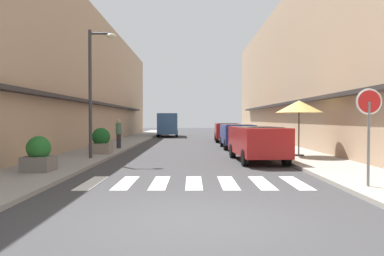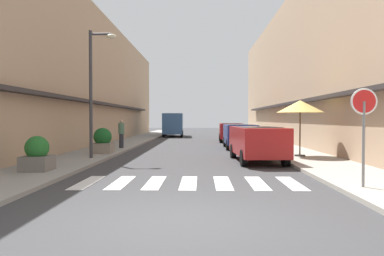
{
  "view_description": "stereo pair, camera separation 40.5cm",
  "coord_description": "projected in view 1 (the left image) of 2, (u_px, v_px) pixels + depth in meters",
  "views": [
    {
      "loc": [
        -0.05,
        -6.21,
        1.79
      ],
      "look_at": [
        -0.1,
        11.39,
        1.35
      ],
      "focal_mm": 33.66,
      "sensor_mm": 36.0,
      "label": 1
    },
    {
      "loc": [
        0.35,
        -6.21,
        1.79
      ],
      "look_at": [
        -0.1,
        11.39,
        1.35
      ],
      "focal_mm": 33.66,
      "sensor_mm": 36.0,
      "label": 2
    }
  ],
  "objects": [
    {
      "name": "pedestrian_walking_near",
      "position": [
        120.0,
        133.0,
        20.68
      ],
      "size": [
        0.34,
        0.34,
        1.66
      ],
      "rotation": [
        0.0,
        0.0,
        6.08
      ],
      "color": "#282B33",
      "rests_on": "sidewalk_left"
    },
    {
      "name": "building_row_right",
      "position": [
        321.0,
        71.0,
        25.09
      ],
      "size": [
        5.5,
        41.99,
        10.32
      ],
      "color": "tan",
      "rests_on": "ground_plane"
    },
    {
      "name": "planter_corner",
      "position": [
        40.0,
        155.0,
        11.54
      ],
      "size": [
        0.88,
        0.88,
        1.12
      ],
      "color": "slate",
      "rests_on": "sidewalk_left"
    },
    {
      "name": "sidewalk_right",
      "position": [
        269.0,
        145.0,
        24.01
      ],
      "size": [
        2.64,
        62.2,
        0.12
      ],
      "primitive_type": "cube",
      "color": "#9E998E",
      "rests_on": "ground_plane"
    },
    {
      "name": "round_street_sign",
      "position": [
        370.0,
        112.0,
        8.88
      ],
      "size": [
        0.65,
        0.07,
        2.42
      ],
      "color": "slate",
      "rests_on": "sidewalk_right"
    },
    {
      "name": "parked_car_near",
      "position": [
        258.0,
        140.0,
        15.06
      ],
      "size": [
        1.98,
        4.51,
        1.47
      ],
      "color": "maroon",
      "rests_on": "ground_plane"
    },
    {
      "name": "ground_plane",
      "position": [
        194.0,
        146.0,
        24.02
      ],
      "size": [
        97.75,
        97.75,
        0.0
      ],
      "primitive_type": "plane",
      "color": "#38383A"
    },
    {
      "name": "planter_midblock",
      "position": [
        102.0,
        141.0,
        17.5
      ],
      "size": [
        0.97,
        0.97,
        1.24
      ],
      "color": "gray",
      "rests_on": "sidewalk_left"
    },
    {
      "name": "street_lamp",
      "position": [
        96.0,
        80.0,
        15.3
      ],
      "size": [
        1.19,
        0.28,
        5.45
      ],
      "color": "#38383D",
      "rests_on": "sidewalk_left"
    },
    {
      "name": "building_row_left",
      "position": [
        67.0,
        80.0,
        25.16
      ],
      "size": [
        5.5,
        41.99,
        9.05
      ],
      "color": "tan",
      "rests_on": "ground_plane"
    },
    {
      "name": "crosswalk",
      "position": [
        195.0,
        183.0,
        10.04
      ],
      "size": [
        6.15,
        2.2,
        0.01
      ],
      "color": "silver",
      "rests_on": "ground_plane"
    },
    {
      "name": "parked_car_mid",
      "position": [
        238.0,
        133.0,
        21.82
      ],
      "size": [
        1.82,
        3.99,
        1.47
      ],
      "color": "navy",
      "rests_on": "ground_plane"
    },
    {
      "name": "delivery_van",
      "position": [
        169.0,
        123.0,
        36.86
      ],
      "size": [
        2.17,
        5.47,
        2.37
      ],
      "color": "#33598C",
      "rests_on": "ground_plane"
    },
    {
      "name": "sidewalk_left",
      "position": [
        118.0,
        145.0,
        24.04
      ],
      "size": [
        2.64,
        62.2,
        0.12
      ],
      "primitive_type": "cube",
      "color": "gray",
      "rests_on": "ground_plane"
    },
    {
      "name": "parked_car_far",
      "position": [
        227.0,
        130.0,
        28.45
      ],
      "size": [
        1.93,
        4.5,
        1.47
      ],
      "color": "maroon",
      "rests_on": "ground_plane"
    },
    {
      "name": "cafe_umbrella",
      "position": [
        300.0,
        107.0,
        16.25
      ],
      "size": [
        2.09,
        2.09,
        2.51
      ],
      "color": "#262626",
      "rests_on": "sidewalk_right"
    }
  ]
}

